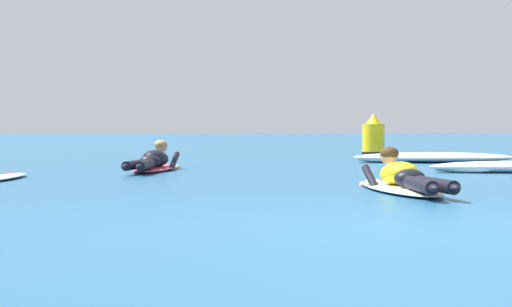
# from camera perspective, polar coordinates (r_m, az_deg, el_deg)

# --- Properties ---
(ground_plane) EXTENTS (120.00, 120.00, 0.00)m
(ground_plane) POSITION_cam_1_polar(r_m,az_deg,el_deg) (16.38, 0.58, -0.75)
(ground_plane) COLOR #235B84
(surfer_near) EXTENTS (0.70, 2.76, 0.53)m
(surfer_near) POSITION_cam_1_polar(r_m,az_deg,el_deg) (9.94, 9.36, -1.71)
(surfer_near) COLOR white
(surfer_near) RESTS_ON ground
(surfer_far) EXTENTS (0.94, 2.61, 0.55)m
(surfer_far) POSITION_cam_1_polar(r_m,az_deg,el_deg) (14.34, -6.57, -0.57)
(surfer_far) COLOR #E54C66
(surfer_far) RESTS_ON ground
(whitewater_mid_left) EXTENTS (2.52, 0.89, 0.18)m
(whitewater_mid_left) POSITION_cam_1_polar(r_m,az_deg,el_deg) (14.35, 15.90, -0.85)
(whitewater_mid_left) COLOR white
(whitewater_mid_left) RESTS_ON ground
(whitewater_far_band) EXTENTS (3.26, 1.52, 0.20)m
(whitewater_far_band) POSITION_cam_1_polar(r_m,az_deg,el_deg) (17.91, 11.26, -0.27)
(whitewater_far_band) COLOR white
(whitewater_far_band) RESTS_ON ground
(channel_marker_buoy) EXTENTS (0.54, 0.54, 1.00)m
(channel_marker_buoy) POSITION_cam_1_polar(r_m,az_deg,el_deg) (20.75, 7.50, 0.88)
(channel_marker_buoy) COLOR yellow
(channel_marker_buoy) RESTS_ON ground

